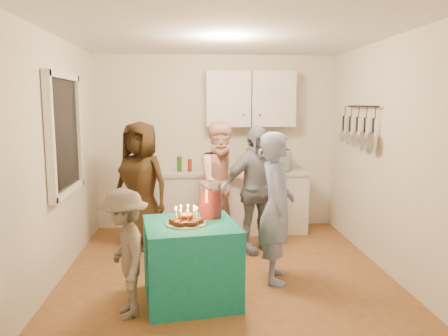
{
  "coord_description": "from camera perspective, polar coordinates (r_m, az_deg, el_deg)",
  "views": [
    {
      "loc": [
        -0.36,
        -4.6,
        1.88
      ],
      "look_at": [
        0.0,
        0.35,
        1.15
      ],
      "focal_mm": 35.0,
      "sensor_mm": 36.0,
      "label": 1
    }
  ],
  "objects": [
    {
      "name": "floor",
      "position": [
        4.98,
        0.3,
        -13.81
      ],
      "size": [
        4.0,
        4.0,
        0.0
      ],
      "primitive_type": "plane",
      "color": "brown",
      "rests_on": "ground"
    },
    {
      "name": "ceiling",
      "position": [
        4.67,
        0.33,
        17.24
      ],
      "size": [
        4.0,
        4.0,
        0.0
      ],
      "primitive_type": "plane",
      "color": "white",
      "rests_on": "floor"
    },
    {
      "name": "back_wall",
      "position": [
        6.63,
        -1.05,
        3.35
      ],
      "size": [
        3.6,
        3.6,
        0.0
      ],
      "primitive_type": "plane",
      "color": "silver",
      "rests_on": "floor"
    },
    {
      "name": "left_wall",
      "position": [
        4.85,
        -21.39,
        0.93
      ],
      "size": [
        4.0,
        4.0,
        0.0
      ],
      "primitive_type": "plane",
      "color": "silver",
      "rests_on": "floor"
    },
    {
      "name": "right_wall",
      "position": [
        5.12,
        20.86,
        1.31
      ],
      "size": [
        4.0,
        4.0,
        0.0
      ],
      "primitive_type": "plane",
      "color": "silver",
      "rests_on": "floor"
    },
    {
      "name": "window_night",
      "position": [
        5.11,
        -20.23,
        4.15
      ],
      "size": [
        0.04,
        1.0,
        1.2
      ],
      "primitive_type": "cube",
      "color": "black",
      "rests_on": "left_wall"
    },
    {
      "name": "counter",
      "position": [
        6.49,
        0.89,
        -4.55
      ],
      "size": [
        2.2,
        0.58,
        0.86
      ],
      "primitive_type": "cube",
      "color": "white",
      "rests_on": "floor"
    },
    {
      "name": "countertop",
      "position": [
        6.4,
        0.9,
        -0.58
      ],
      "size": [
        2.24,
        0.62,
        0.05
      ],
      "primitive_type": "cube",
      "color": "beige",
      "rests_on": "counter"
    },
    {
      "name": "upper_cabinet",
      "position": [
        6.51,
        3.46,
        8.97
      ],
      "size": [
        1.3,
        0.3,
        0.8
      ],
      "primitive_type": "cube",
      "color": "white",
      "rests_on": "back_wall"
    },
    {
      "name": "pot_rack",
      "position": [
        5.7,
        17.31,
        5.18
      ],
      "size": [
        0.12,
        1.0,
        0.6
      ],
      "primitive_type": "cube",
      "color": "black",
      "rests_on": "right_wall"
    },
    {
      "name": "microwave",
      "position": [
        6.45,
        5.76,
        1.09
      ],
      "size": [
        0.62,
        0.46,
        0.32
      ],
      "primitive_type": "imported",
      "rotation": [
        0.0,
        0.0,
        0.13
      ],
      "color": "white",
      "rests_on": "countertop"
    },
    {
      "name": "party_table",
      "position": [
        4.3,
        -4.35,
        -12.09
      ],
      "size": [
        0.97,
        0.97,
        0.76
      ],
      "primitive_type": "cube",
      "rotation": [
        0.0,
        0.0,
        0.16
      ],
      "color": "#127C70",
      "rests_on": "floor"
    },
    {
      "name": "donut_cake",
      "position": [
        4.12,
        -4.97,
        -6.15
      ],
      "size": [
        0.38,
        0.38,
        0.18
      ],
      "primitive_type": null,
      "color": "#381C0C",
      "rests_on": "party_table"
    },
    {
      "name": "punch_jar",
      "position": [
        4.35,
        -1.75,
        -4.25
      ],
      "size": [
        0.22,
        0.22,
        0.34
      ],
      "primitive_type": "cylinder",
      "color": "#B80E11",
      "rests_on": "party_table"
    },
    {
      "name": "man_birthday",
      "position": [
        4.65,
        6.87,
        -5.12
      ],
      "size": [
        0.45,
        0.62,
        1.6
      ],
      "primitive_type": "imported",
      "rotation": [
        0.0,
        0.0,
        1.46
      ],
      "color": "#8596C2",
      "rests_on": "floor"
    },
    {
      "name": "woman_back_left",
      "position": [
        5.81,
        -10.8,
        -2.21
      ],
      "size": [
        0.96,
        0.85,
        1.66
      ],
      "primitive_type": "imported",
      "rotation": [
        0.0,
        0.0,
        -0.49
      ],
      "color": "#4C3315",
      "rests_on": "floor"
    },
    {
      "name": "woman_back_center",
      "position": [
        5.84,
        -0.12,
        -2.03
      ],
      "size": [
        0.98,
        0.89,
        1.65
      ],
      "primitive_type": "imported",
      "rotation": [
        0.0,
        0.0,
        0.4
      ],
      "color": "#F59380",
      "rests_on": "floor"
    },
    {
      "name": "woman_back_right",
      "position": [
        5.54,
        4.1,
        -2.85
      ],
      "size": [
        1.02,
        0.74,
        1.61
      ],
      "primitive_type": "imported",
      "rotation": [
        0.0,
        0.0,
        0.41
      ],
      "color": "#0F1A33",
      "rests_on": "floor"
    },
    {
      "name": "child_near_left",
      "position": [
        4.02,
        -12.81,
        -10.77
      ],
      "size": [
        0.64,
        0.84,
        1.15
      ],
      "primitive_type": "imported",
      "rotation": [
        0.0,
        0.0,
        -1.26
      ],
      "color": "#5D534A",
      "rests_on": "floor"
    }
  ]
}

